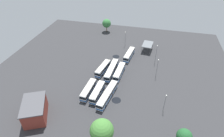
# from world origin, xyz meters

# --- Properties ---
(ground_plane) EXTENTS (110.25, 110.25, 0.00)m
(ground_plane) POSITION_xyz_m (0.00, 0.00, 0.00)
(ground_plane) COLOR #333335
(bus_row0_slot2) EXTENTS (12.14, 4.17, 3.38)m
(bus_row0_slot2) POSITION_xyz_m (-15.34, 5.73, 1.79)
(bus_row0_slot2) COLOR silver
(bus_row0_slot2) RESTS_ON ground_plane
(bus_row1_slot0) EXTENTS (11.96, 4.64, 3.38)m
(bus_row1_slot0) POSITION_xyz_m (-0.46, -4.06, 1.79)
(bus_row1_slot0) COLOR silver
(bus_row1_slot0) RESTS_ON ground_plane
(bus_row1_slot1) EXTENTS (15.07, 3.35, 3.38)m
(bus_row1_slot1) POSITION_xyz_m (-0.28, 0.08, 1.80)
(bus_row1_slot1) COLOR silver
(bus_row1_slot1) RESTS_ON ground_plane
(bus_row1_slot2) EXTENTS (12.22, 3.42, 3.38)m
(bus_row1_slot2) POSITION_xyz_m (0.34, 3.86, 1.79)
(bus_row1_slot2) COLOR silver
(bus_row1_slot2) RESTS_ON ground_plane
(bus_row2_slot0) EXTENTS (11.38, 3.34, 3.38)m
(bus_row2_slot0) POSITION_xyz_m (14.88, -5.64, 1.79)
(bus_row2_slot0) COLOR silver
(bus_row2_slot0) RESTS_ON ground_plane
(bus_row2_slot1) EXTENTS (11.28, 3.32, 3.38)m
(bus_row2_slot1) POSITION_xyz_m (15.38, -1.78, 1.79)
(bus_row2_slot1) COLOR silver
(bus_row2_slot1) RESTS_ON ground_plane
(bus_row2_slot2) EXTENTS (15.18, 4.89, 3.38)m
(bus_row2_slot2) POSITION_xyz_m (15.78, 2.47, 1.80)
(bus_row2_slot2) COLOR silver
(bus_row2_slot2) RESTS_ON ground_plane
(depot_building) EXTENTS (13.52, 11.66, 6.44)m
(depot_building) POSITION_xyz_m (30.38, -19.45, 3.24)
(depot_building) COLOR maroon
(depot_building) RESTS_ON ground_plane
(maintenance_shelter) EXTENTS (8.41, 5.89, 4.04)m
(maintenance_shelter) POSITION_xyz_m (-24.81, 14.14, 3.80)
(maintenance_shelter) COLOR slate
(maintenance_shelter) RESTS_ON ground_plane
(lamp_post_mid_lot) EXTENTS (0.56, 0.28, 7.40)m
(lamp_post_mid_lot) POSITION_xyz_m (16.87, 23.71, 4.11)
(lamp_post_mid_lot) COLOR slate
(lamp_post_mid_lot) RESTS_ON ground_plane
(lamp_post_near_entrance) EXTENTS (0.56, 0.28, 8.63)m
(lamp_post_near_entrance) POSITION_xyz_m (-27.14, 1.39, 4.73)
(lamp_post_near_entrance) COLOR slate
(lamp_post_near_entrance) RESTS_ON ground_plane
(lamp_post_by_building) EXTENTS (0.56, 0.28, 9.44)m
(lamp_post_by_building) POSITION_xyz_m (-14.02, 19.00, 5.14)
(lamp_post_by_building) COLOR slate
(lamp_post_by_building) RESTS_ON ground_plane
(lamp_post_far_corner) EXTENTS (0.56, 0.28, 8.88)m
(lamp_post_far_corner) POSITION_xyz_m (-2.83, 20.05, 4.86)
(lamp_post_far_corner) COLOR slate
(lamp_post_far_corner) RESTS_ON ground_plane
(tree_south_edge) EXTENTS (4.51, 4.51, 7.64)m
(tree_south_edge) POSITION_xyz_m (30.58, 29.09, 5.36)
(tree_south_edge) COLOR brown
(tree_south_edge) RESTS_ON ground_plane
(tree_northeast) EXTENTS (7.02, 7.02, 9.99)m
(tree_northeast) POSITION_xyz_m (35.08, 5.93, 6.47)
(tree_northeast) COLOR brown
(tree_northeast) RESTS_ON ground_plane
(tree_west_edge) EXTENTS (5.54, 5.54, 8.40)m
(tree_west_edge) POSITION_xyz_m (-43.36, -13.80, 5.61)
(tree_west_edge) COLOR brown
(tree_west_edge) RESTS_ON ground_plane
(puddle_centre_drain) EXTENTS (3.63, 3.63, 0.01)m
(puddle_centre_drain) POSITION_xyz_m (-14.60, -1.06, 0.00)
(puddle_centre_drain) COLOR black
(puddle_centre_drain) RESTS_ON ground_plane
(puddle_front_lane) EXTENTS (3.57, 3.57, 0.01)m
(puddle_front_lane) POSITION_xyz_m (16.18, 6.08, 0.00)
(puddle_front_lane) COLOR black
(puddle_front_lane) RESTS_ON ground_plane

